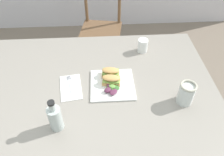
{
  "coord_description": "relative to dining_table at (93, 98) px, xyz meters",
  "views": [
    {
      "loc": [
        0.07,
        -0.83,
        1.66
      ],
      "look_at": [
        0.13,
        0.1,
        0.76
      ],
      "focal_mm": 35.61,
      "sensor_mm": 36.0,
      "label": 1
    }
  ],
  "objects": [
    {
      "name": "sandwich_half_back",
      "position": [
        0.11,
        0.07,
        0.14
      ],
      "size": [
        0.11,
        0.08,
        0.06
      ],
      "color": "tan",
      "rests_on": "plate_lunch"
    },
    {
      "name": "napkin_folded",
      "position": [
        -0.12,
        -0.0,
        0.11
      ],
      "size": [
        0.14,
        0.22,
        0.0
      ],
      "primitive_type": "cube",
      "rotation": [
        0.0,
        0.0,
        0.14
      ],
      "color": "white",
      "rests_on": "dining_table"
    },
    {
      "name": "ground_plane",
      "position": [
        -0.01,
        -0.06,
        -0.64
      ],
      "size": [
        7.91,
        7.91,
        0.0
      ],
      "primitive_type": "plane",
      "color": "#7A6B5B"
    },
    {
      "name": "sandwich_half_front",
      "position": [
        0.11,
        0.01,
        0.14
      ],
      "size": [
        0.11,
        0.08,
        0.06
      ],
      "color": "tan",
      "rests_on": "plate_lunch"
    },
    {
      "name": "salad_mixed_greens",
      "position": [
        0.11,
        -0.03,
        0.13
      ],
      "size": [
        0.1,
        0.14,
        0.03
      ],
      "color": "#6B9E47",
      "rests_on": "plate_lunch"
    },
    {
      "name": "fork_on_napkin",
      "position": [
        -0.13,
        0.01,
        0.11
      ],
      "size": [
        0.06,
        0.18,
        0.0
      ],
      "color": "silver",
      "rests_on": "napkin_folded"
    },
    {
      "name": "bottle_cold_brew",
      "position": [
        -0.17,
        -0.26,
        0.17
      ],
      "size": [
        0.06,
        0.06,
        0.19
      ],
      "color": "black",
      "rests_on": "dining_table"
    },
    {
      "name": "dining_table",
      "position": [
        0.0,
        0.0,
        0.0
      ],
      "size": [
        1.43,
        1.01,
        0.74
      ],
      "color": "gray",
      "rests_on": "ground"
    },
    {
      "name": "mason_jar_iced_tea",
      "position": [
        0.49,
        -0.14,
        0.16
      ],
      "size": [
        0.09,
        0.09,
        0.13
      ],
      "color": "gold",
      "rests_on": "dining_table"
    },
    {
      "name": "chair_wooden_far",
      "position": [
        0.07,
        1.09,
        -0.19
      ],
      "size": [
        0.46,
        0.46,
        0.87
      ],
      "color": "brown",
      "rests_on": "ground"
    },
    {
      "name": "plate_lunch",
      "position": [
        0.12,
        -0.0,
        0.11
      ],
      "size": [
        0.25,
        0.25,
        0.01
      ],
      "primitive_type": "cube",
      "color": "white",
      "rests_on": "dining_table"
    },
    {
      "name": "cup_extra_side",
      "position": [
        0.34,
        0.32,
        0.15
      ],
      "size": [
        0.07,
        0.07,
        0.09
      ],
      "primitive_type": "cylinder",
      "color": "white",
      "rests_on": "dining_table"
    }
  ]
}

